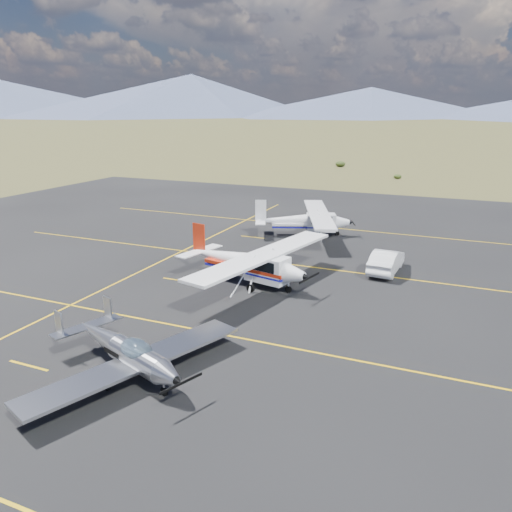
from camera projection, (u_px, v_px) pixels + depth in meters
The scene contains 6 objects.
ground at pixel (145, 342), 21.53m from camera, with size 1600.00×1600.00×0.00m, color #383D1C.
apron at pixel (219, 290), 27.69m from camera, with size 72.00×72.00×0.02m, color black.
aircraft_low_wing at pixel (127, 351), 18.75m from camera, with size 6.59×8.87×1.95m.
aircraft_cessna at pixel (247, 261), 28.45m from camera, with size 7.61×11.92×3.01m.
aircraft_plain at pixel (304, 220), 39.11m from camera, with size 7.93×10.87×2.82m.
sedan at pixel (386, 261), 30.57m from camera, with size 1.48×4.24×1.40m, color white.
Camera 1 is at (12.12, -16.07, 9.75)m, focal length 35.00 mm.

